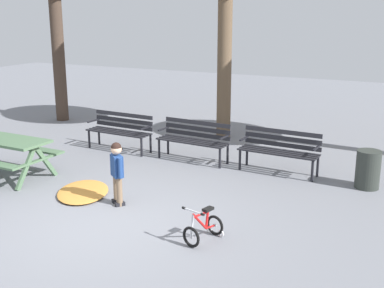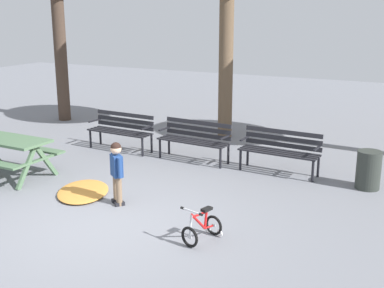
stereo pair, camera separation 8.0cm
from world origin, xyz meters
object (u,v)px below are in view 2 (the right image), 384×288
at_px(park_bench_left, 195,137).
at_px(child_standing, 117,168).
at_px(park_bench_far_left, 122,128).
at_px(park_bench_right, 280,148).
at_px(kids_bicycle, 202,228).
at_px(trash_bin, 368,170).
at_px(picnic_table, 6,147).

bearing_deg(park_bench_left, child_standing, -90.69).
xyz_separation_m(park_bench_far_left, park_bench_right, (3.80, -0.02, 0.00)).
xyz_separation_m(kids_bicycle, trash_bin, (1.78, 3.30, 0.15)).
xyz_separation_m(park_bench_left, child_standing, (-0.03, -2.88, 0.12)).
distance_m(child_standing, trash_bin, 4.53).
distance_m(park_bench_left, park_bench_right, 1.90).
bearing_deg(picnic_table, park_bench_left, 42.93).
xyz_separation_m(picnic_table, park_bench_left, (2.81, 2.62, -0.08)).
bearing_deg(park_bench_far_left, picnic_table, -109.12).
relative_size(park_bench_right, child_standing, 1.51).
bearing_deg(park_bench_far_left, child_standing, -57.10).
distance_m(park_bench_left, kids_bicycle, 3.97).
distance_m(picnic_table, park_bench_left, 3.84).
bearing_deg(trash_bin, kids_bicycle, -118.29).
bearing_deg(picnic_table, trash_bin, 20.59).
bearing_deg(park_bench_left, park_bench_far_left, 179.69).
bearing_deg(child_standing, park_bench_far_left, 122.90).
bearing_deg(park_bench_left, picnic_table, -137.07).
bearing_deg(trash_bin, park_bench_far_left, 177.80).
relative_size(park_bench_left, trash_bin, 2.30).
relative_size(park_bench_left, park_bench_right, 1.00).
bearing_deg(picnic_table, park_bench_far_left, 70.88).
bearing_deg(park_bench_right, picnic_table, -151.05).
bearing_deg(picnic_table, child_standing, -5.36).
bearing_deg(trash_bin, picnic_table, -159.41).
bearing_deg(picnic_table, kids_bicycle, -10.81).
distance_m(picnic_table, child_standing, 2.79).
bearing_deg(kids_bicycle, trash_bin, 61.71).
xyz_separation_m(park_bench_left, park_bench_right, (1.90, -0.01, 0.00)).
bearing_deg(child_standing, park_bench_right, 55.99).
height_order(picnic_table, park_bench_left, park_bench_left).
bearing_deg(park_bench_right, park_bench_left, 179.70).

